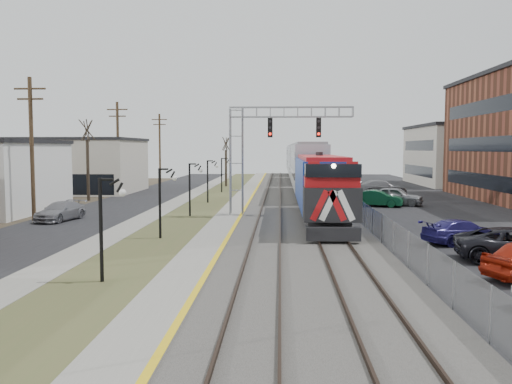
{
  "coord_description": "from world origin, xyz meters",
  "views": [
    {
      "loc": [
        2.75,
        -11.92,
        5.11
      ],
      "look_at": [
        1.35,
        19.08,
        2.6
      ],
      "focal_mm": 38.0,
      "sensor_mm": 36.0,
      "label": 1
    }
  ],
  "objects": [
    {
      "name": "platform",
      "position": [
        -1.0,
        35.0,
        0.12
      ],
      "size": [
        2.0,
        120.0,
        0.24
      ],
      "primitive_type": "cube",
      "color": "gray",
      "rests_on": "ground"
    },
    {
      "name": "ballast_bed",
      "position": [
        4.0,
        35.0,
        0.1
      ],
      "size": [
        8.0,
        120.0,
        0.2
      ],
      "primitive_type": "cube",
      "color": "#595651",
      "rests_on": "ground"
    },
    {
      "name": "grass_median",
      "position": [
        -4.0,
        35.0,
        0.03
      ],
      "size": [
        4.0,
        120.0,
        0.06
      ],
      "primitive_type": "cube",
      "color": "#474F2A",
      "rests_on": "ground"
    },
    {
      "name": "parking_lot",
      "position": [
        16.0,
        35.0,
        0.02
      ],
      "size": [
        16.0,
        120.0,
        0.04
      ],
      "primitive_type": "cube",
      "color": "black",
      "rests_on": "ground"
    },
    {
      "name": "car_street_b",
      "position": [
        -12.7,
        25.2,
        0.66
      ],
      "size": [
        2.66,
        4.82,
        1.32
      ],
      "primitive_type": "imported",
      "rotation": [
        0.0,
        0.0,
        -0.19
      ],
      "color": "gray",
      "rests_on": "ground"
    },
    {
      "name": "train",
      "position": [
        5.5,
        60.3,
        2.92
      ],
      "size": [
        3.0,
        85.85,
        5.33
      ],
      "color": "navy",
      "rests_on": "ground"
    },
    {
      "name": "utility_poles",
      "position": [
        -14.5,
        25.0,
        5.0
      ],
      "size": [
        0.28,
        80.28,
        10.0
      ],
      "color": "#4C3823",
      "rests_on": "ground"
    },
    {
      "name": "car_lot_d",
      "position": [
        12.41,
        17.02,
        0.65
      ],
      "size": [
        4.81,
        3.3,
        1.29
      ],
      "primitive_type": "imported",
      "rotation": [
        0.0,
        0.0,
        1.94
      ],
      "color": "navy",
      "rests_on": "ground"
    },
    {
      "name": "ground",
      "position": [
        0.0,
        0.0,
        0.0
      ],
      "size": [
        160.0,
        160.0,
        0.0
      ],
      "primitive_type": "plane",
      "color": "#473D2D",
      "rests_on": "ground"
    },
    {
      "name": "sidewalk",
      "position": [
        -7.0,
        35.0,
        0.04
      ],
      "size": [
        2.0,
        120.0,
        0.08
      ],
      "primitive_type": "cube",
      "color": "gray",
      "rests_on": "ground"
    },
    {
      "name": "track_near",
      "position": [
        2.0,
        35.0,
        0.28
      ],
      "size": [
        1.58,
        120.0,
        0.15
      ],
      "color": "#2D2119",
      "rests_on": "ballast_bed"
    },
    {
      "name": "platform_edge",
      "position": [
        -0.12,
        35.0,
        0.24
      ],
      "size": [
        0.24,
        120.0,
        0.01
      ],
      "primitive_type": "cube",
      "color": "gold",
      "rests_on": "platform"
    },
    {
      "name": "car_lot_e",
      "position": [
        13.05,
        36.64,
        0.81
      ],
      "size": [
        5.13,
        3.57,
        1.62
      ],
      "primitive_type": "imported",
      "rotation": [
        0.0,
        0.0,
        1.18
      ],
      "color": "gray",
      "rests_on": "ground"
    },
    {
      "name": "fence",
      "position": [
        8.2,
        35.0,
        0.8
      ],
      "size": [
        0.04,
        120.0,
        1.6
      ],
      "primitive_type": "cube",
      "color": "gray",
      "rests_on": "ground"
    },
    {
      "name": "track_far",
      "position": [
        5.5,
        35.0,
        0.28
      ],
      "size": [
        1.58,
        120.0,
        0.15
      ],
      "color": "#2D2119",
      "rests_on": "ballast_bed"
    },
    {
      "name": "car_lot_g",
      "position": [
        13.83,
        47.6,
        0.79
      ],
      "size": [
        5.58,
        2.55,
        1.58
      ],
      "primitive_type": "imported",
      "rotation": [
        0.0,
        0.0,
        1.63
      ],
      "color": "slate",
      "rests_on": "ground"
    },
    {
      "name": "lampposts",
      "position": [
        -4.0,
        18.29,
        2.0
      ],
      "size": [
        0.14,
        62.14,
        4.0
      ],
      "color": "black",
      "rests_on": "ground"
    },
    {
      "name": "street_west",
      "position": [
        -11.5,
        35.0,
        0.02
      ],
      "size": [
        7.0,
        120.0,
        0.04
      ],
      "primitive_type": "cube",
      "color": "black",
      "rests_on": "ground"
    },
    {
      "name": "car_lot_f",
      "position": [
        11.22,
        35.47,
        0.71
      ],
      "size": [
        4.56,
        2.66,
        1.42
      ],
      "primitive_type": "imported",
      "rotation": [
        0.0,
        0.0,
        1.28
      ],
      "color": "#0D4326",
      "rests_on": "ground"
    },
    {
      "name": "bare_trees",
      "position": [
        -12.66,
        38.91,
        2.7
      ],
      "size": [
        12.3,
        42.3,
        5.95
      ],
      "color": "#382D23",
      "rests_on": "ground"
    },
    {
      "name": "signal_gantry",
      "position": [
        1.22,
        27.99,
        5.59
      ],
      "size": [
        9.0,
        1.07,
        8.15
      ],
      "color": "gray",
      "rests_on": "ground"
    }
  ]
}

